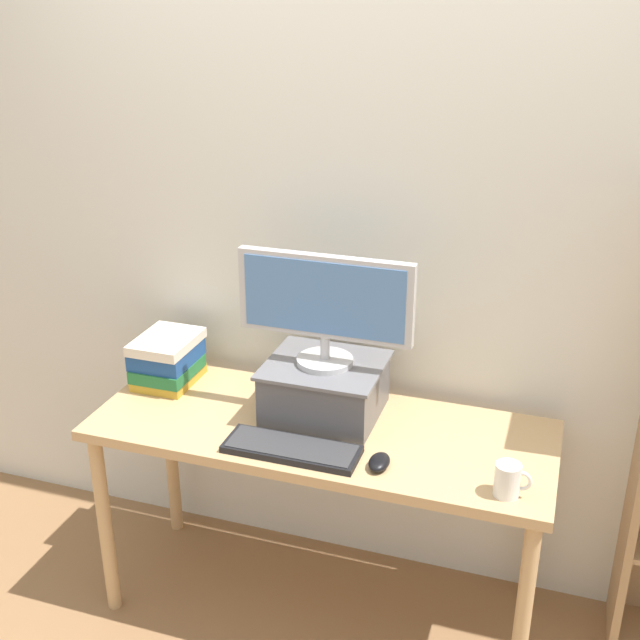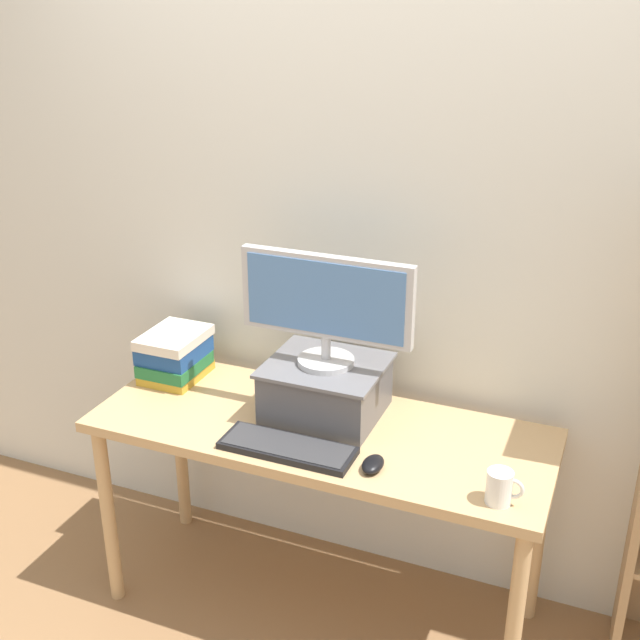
{
  "view_description": "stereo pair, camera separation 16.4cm",
  "coord_description": "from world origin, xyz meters",
  "px_view_note": "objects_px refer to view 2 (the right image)",
  "views": [
    {
      "loc": [
        0.74,
        -2.22,
        2.15
      ],
      "look_at": [
        -0.01,
        0.03,
        1.14
      ],
      "focal_mm": 45.0,
      "sensor_mm": 36.0,
      "label": 1
    },
    {
      "loc": [
        0.89,
        -2.17,
        2.15
      ],
      "look_at": [
        -0.01,
        0.03,
        1.14
      ],
      "focal_mm": 45.0,
      "sensor_mm": 36.0,
      "label": 2
    }
  ],
  "objects_px": {
    "computer_monitor": "(326,304)",
    "riser_box": "(326,387)",
    "desk": "(320,448)",
    "keyboard": "(288,448)",
    "coffee_mug": "(500,487)",
    "computer_mouse": "(373,464)",
    "book_stack": "(175,355)"
  },
  "relations": [
    {
      "from": "computer_monitor",
      "to": "riser_box",
      "type": "bearing_deg",
      "value": 90.0
    },
    {
      "from": "desk",
      "to": "computer_monitor",
      "type": "bearing_deg",
      "value": 99.22
    },
    {
      "from": "keyboard",
      "to": "coffee_mug",
      "type": "relative_size",
      "value": 3.99
    },
    {
      "from": "riser_box",
      "to": "computer_mouse",
      "type": "xyz_separation_m",
      "value": [
        0.26,
        -0.27,
        -0.08
      ]
    },
    {
      "from": "book_stack",
      "to": "desk",
      "type": "bearing_deg",
      "value": -11.17
    },
    {
      "from": "computer_monitor",
      "to": "computer_mouse",
      "type": "xyz_separation_m",
      "value": [
        0.26,
        -0.26,
        -0.39
      ]
    },
    {
      "from": "computer_mouse",
      "to": "coffee_mug",
      "type": "bearing_deg",
      "value": -3.42
    },
    {
      "from": "book_stack",
      "to": "coffee_mug",
      "type": "relative_size",
      "value": 2.38
    },
    {
      "from": "keyboard",
      "to": "computer_mouse",
      "type": "bearing_deg",
      "value": 1.2
    },
    {
      "from": "keyboard",
      "to": "riser_box",
      "type": "bearing_deg",
      "value": 85.5
    },
    {
      "from": "riser_box",
      "to": "coffee_mug",
      "type": "height_order",
      "value": "riser_box"
    },
    {
      "from": "book_stack",
      "to": "coffee_mug",
      "type": "xyz_separation_m",
      "value": [
        1.28,
        -0.33,
        -0.04
      ]
    },
    {
      "from": "keyboard",
      "to": "book_stack",
      "type": "bearing_deg",
      "value": 152.78
    },
    {
      "from": "desk",
      "to": "computer_mouse",
      "type": "distance_m",
      "value": 0.32
    },
    {
      "from": "computer_monitor",
      "to": "desk",
      "type": "bearing_deg",
      "value": -80.78
    },
    {
      "from": "computer_mouse",
      "to": "coffee_mug",
      "type": "relative_size",
      "value": 0.95
    },
    {
      "from": "keyboard",
      "to": "book_stack",
      "type": "height_order",
      "value": "book_stack"
    },
    {
      "from": "desk",
      "to": "computer_mouse",
      "type": "height_order",
      "value": "computer_mouse"
    },
    {
      "from": "computer_mouse",
      "to": "book_stack",
      "type": "xyz_separation_m",
      "value": [
        -0.89,
        0.3,
        0.07
      ]
    },
    {
      "from": "computer_monitor",
      "to": "keyboard",
      "type": "distance_m",
      "value": 0.48
    },
    {
      "from": "desk",
      "to": "keyboard",
      "type": "height_order",
      "value": "keyboard"
    },
    {
      "from": "computer_monitor",
      "to": "computer_mouse",
      "type": "height_order",
      "value": "computer_monitor"
    },
    {
      "from": "coffee_mug",
      "to": "riser_box",
      "type": "bearing_deg",
      "value": 156.12
    },
    {
      "from": "desk",
      "to": "coffee_mug",
      "type": "bearing_deg",
      "value": -17.52
    },
    {
      "from": "riser_box",
      "to": "keyboard",
      "type": "distance_m",
      "value": 0.29
    },
    {
      "from": "desk",
      "to": "computer_monitor",
      "type": "distance_m",
      "value": 0.5
    },
    {
      "from": "computer_monitor",
      "to": "book_stack",
      "type": "relative_size",
      "value": 2.28
    },
    {
      "from": "book_stack",
      "to": "riser_box",
      "type": "bearing_deg",
      "value": -3.55
    },
    {
      "from": "keyboard",
      "to": "book_stack",
      "type": "xyz_separation_m",
      "value": [
        -0.6,
        0.31,
        0.08
      ]
    },
    {
      "from": "computer_monitor",
      "to": "coffee_mug",
      "type": "relative_size",
      "value": 5.44
    },
    {
      "from": "riser_box",
      "to": "desk",
      "type": "bearing_deg",
      "value": -80.93
    },
    {
      "from": "computer_monitor",
      "to": "computer_mouse",
      "type": "distance_m",
      "value": 0.54
    }
  ]
}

